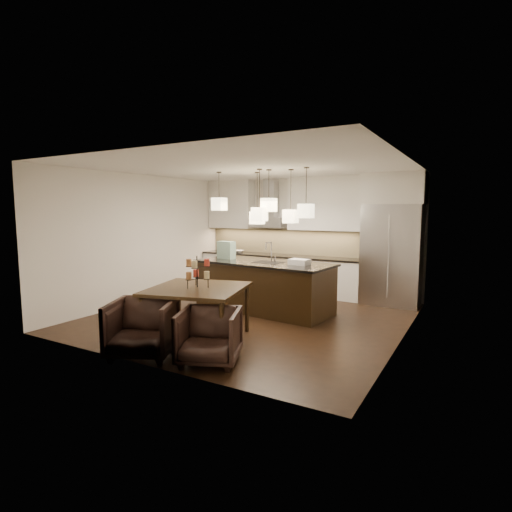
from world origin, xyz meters
The scene contains 37 objects.
floor centered at (0.00, 0.00, -0.01)m, with size 5.50×5.50×0.02m, color black.
ceiling centered at (0.00, 0.00, 2.81)m, with size 5.50×5.50×0.02m, color white.
wall_back centered at (0.00, 2.76, 1.40)m, with size 5.50×0.02×2.80m, color silver.
wall_front centered at (0.00, -2.76, 1.40)m, with size 5.50×0.02×2.80m, color silver.
wall_left centered at (-2.76, 0.00, 1.40)m, with size 0.02×5.50×2.80m, color silver.
wall_right centered at (2.76, 0.00, 1.40)m, with size 0.02×5.50×2.80m, color silver.
refrigerator centered at (2.10, 2.38, 1.07)m, with size 1.20×0.72×2.15m, color #B7B7BA.
fridge_panel centered at (2.10, 2.38, 2.47)m, with size 1.26×0.72×0.65m, color silver.
lower_cabinets centered at (-0.62, 2.43, 0.44)m, with size 4.21×0.62×0.88m, color silver.
countertop centered at (-0.62, 2.43, 0.90)m, with size 4.21×0.66×0.04m, color black.
backsplash centered at (-0.62, 2.73, 1.24)m, with size 4.21×0.02×0.63m, color tan.
upper_cab_left centered at (-2.10, 2.57, 2.17)m, with size 1.25×0.35×1.25m, color silver.
upper_cab_right centered at (0.55, 2.57, 2.17)m, with size 1.86×0.35×1.25m, color silver.
hood_canopy centered at (-0.93, 2.48, 1.72)m, with size 0.90×0.52×0.24m, color #B7B7BA.
hood_chimney centered at (-0.93, 2.59, 2.32)m, with size 0.30×0.28×0.96m, color #B7B7BA.
fruit_bowl centered at (-1.77, 2.38, 0.95)m, with size 0.26×0.26×0.06m, color silver.
island_body centered at (-0.02, 0.55, 0.48)m, with size 2.71×1.08×0.95m, color black.
island_top centered at (-0.02, 0.55, 0.98)m, with size 2.80×1.17×0.04m, color black.
faucet centered at (0.10, 0.65, 1.20)m, with size 0.11×0.26×0.41m, color silver, non-canonical shape.
tote_bag centered at (-0.97, 0.63, 1.18)m, with size 0.37×0.20×0.37m, color #1B573E.
food_container centered at (0.78, 0.49, 1.05)m, with size 0.37×0.26×0.11m, color silver.
dining_table centered at (-0.04, -1.58, 0.42)m, with size 1.40×1.40×0.84m, color black, non-canonical shape.
candelabra centered at (-0.04, -1.58, 1.08)m, with size 0.40×0.40×0.49m, color black, non-canonical shape.
candle_a centered at (0.11, -1.54, 1.04)m, with size 0.08×0.08×0.11m, color beige.
candle_b centered at (-0.15, -1.47, 1.04)m, with size 0.08×0.08×0.11m, color red.
candle_c centered at (-0.08, -1.73, 1.04)m, with size 0.08×0.08×0.11m, color #A26638.
candle_d centered at (0.06, -1.45, 1.22)m, with size 0.08×0.08×0.11m, color red.
candle_e centered at (-0.18, -1.59, 1.22)m, with size 0.08×0.08×0.11m, color #A26638.
candle_f centered at (0.02, -1.71, 1.22)m, with size 0.08×0.08×0.11m, color beige.
armchair_left centered at (-0.28, -2.51, 0.40)m, with size 0.85×0.88×0.80m, color black.
armchair_right centered at (0.68, -2.25, 0.36)m, with size 0.78×0.80×0.73m, color black.
pendant_a centered at (-0.98, 0.39, 2.15)m, with size 0.24×0.24×0.26m, color #FFECB3.
pendant_b centered at (-0.31, 0.80, 1.87)m, with size 0.24×0.24×0.26m, color #FFECB3.
pendant_c centered at (0.14, 0.44, 2.13)m, with size 0.24×0.24×0.26m, color #FFECB3.
pendant_d centered at (0.53, 0.61, 1.91)m, with size 0.24×0.24×0.26m, color #FFECB3.
pendant_e centered at (0.93, 0.42, 2.01)m, with size 0.24×0.24×0.26m, color #FFECB3.
pendant_f centered at (0.04, 0.27, 1.95)m, with size 0.24×0.24×0.26m, color #FFECB3.
Camera 1 is at (3.76, -6.42, 2.03)m, focal length 28.00 mm.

